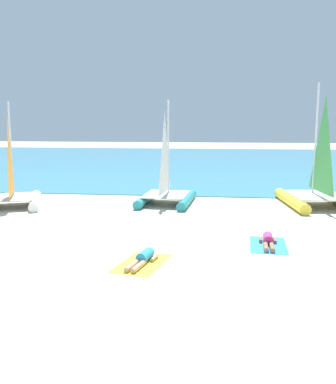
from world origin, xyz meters
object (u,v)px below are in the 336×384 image
at_px(towel_middle, 142,263).
at_px(sunbather_right, 268,240).
at_px(sailboat_white, 13,191).
at_px(sailboat_yellow, 317,188).
at_px(sunbather_middle, 143,258).
at_px(sailboat_teal, 166,189).
at_px(towel_right, 268,245).

bearing_deg(towel_middle, sunbather_right, 31.75).
xyz_separation_m(sailboat_white, sailboat_yellow, (13.59, 1.66, 0.12)).
bearing_deg(sunbather_middle, sunbather_right, 43.49).
height_order(towel_middle, sunbather_right, sunbather_right).
bearing_deg(sailboat_yellow, sunbather_right, -120.49).
height_order(sailboat_teal, towel_right, sailboat_teal).
relative_size(sailboat_white, towel_middle, 2.46).
height_order(sailboat_teal, sunbather_middle, sailboat_teal).
bearing_deg(sunbather_right, sunbather_middle, -145.16).
relative_size(sailboat_yellow, towel_right, 2.89).
relative_size(sailboat_white, sunbather_right, 2.98).
bearing_deg(sailboat_yellow, sailboat_teal, 175.29).
xyz_separation_m(sailboat_white, sunbather_right, (10.74, -4.76, -0.56)).
bearing_deg(sailboat_teal, sailboat_yellow, 5.85).
distance_m(towel_middle, sunbather_right, 4.19).
height_order(sailboat_yellow, towel_middle, sailboat_yellow).
relative_size(sunbather_middle, sunbather_right, 1.00).
bearing_deg(sunbather_middle, towel_right, 42.72).
height_order(towel_middle, towel_right, same).
bearing_deg(sunbather_middle, towel_middle, -90.00).
bearing_deg(sailboat_white, sailboat_yellow, -14.73).
distance_m(sailboat_yellow, towel_right, 7.14).
bearing_deg(sunbather_right, sailboat_white, 159.83).
distance_m(sailboat_teal, towel_right, 7.45).
relative_size(towel_middle, sunbather_middle, 1.22).
height_order(sailboat_yellow, towel_right, sailboat_yellow).
bearing_deg(towel_right, sailboat_teal, 122.11).
bearing_deg(sunbather_right, sailboat_yellow, 69.78).
xyz_separation_m(sailboat_teal, sailboat_yellow, (6.80, 0.21, 0.11)).
bearing_deg(towel_right, sailboat_white, 155.77).
bearing_deg(sailboat_white, towel_middle, -65.87).
relative_size(towel_middle, sunbather_right, 1.21).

